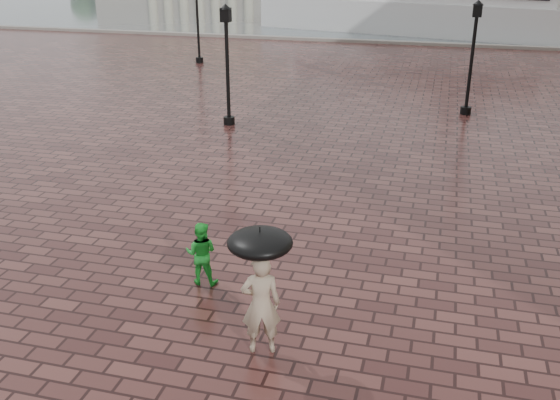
# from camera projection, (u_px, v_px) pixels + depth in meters

# --- Properties ---
(ground) EXTENTS (300.00, 300.00, 0.00)m
(ground) POSITION_uv_depth(u_px,v_px,m) (334.00, 260.00, 14.19)
(ground) COLOR #331817
(ground) RESTS_ON ground
(quay_edge) EXTENTS (80.00, 0.60, 0.30)m
(quay_edge) POSITION_uv_depth(u_px,v_px,m) (417.00, 45.00, 42.69)
(quay_edge) COLOR slate
(quay_edge) RESTS_ON ground
(street_lamps) EXTENTS (15.44, 12.44, 4.40)m
(street_lamps) POSITION_uv_depth(u_px,v_px,m) (287.00, 44.00, 28.12)
(street_lamps) COLOR black
(street_lamps) RESTS_ON ground
(adult_pedestrian) EXTENTS (0.79, 0.64, 1.89)m
(adult_pedestrian) POSITION_uv_depth(u_px,v_px,m) (261.00, 304.00, 10.72)
(adult_pedestrian) COLOR tan
(adult_pedestrian) RESTS_ON ground
(child_pedestrian) EXTENTS (0.73, 0.60, 1.39)m
(child_pedestrian) POSITION_uv_depth(u_px,v_px,m) (201.00, 253.00, 13.00)
(child_pedestrian) COLOR green
(child_pedestrian) RESTS_ON ground
(umbrella) EXTENTS (1.10, 1.10, 1.20)m
(umbrella) POSITION_uv_depth(u_px,v_px,m) (260.00, 243.00, 10.26)
(umbrella) COLOR black
(umbrella) RESTS_ON ground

